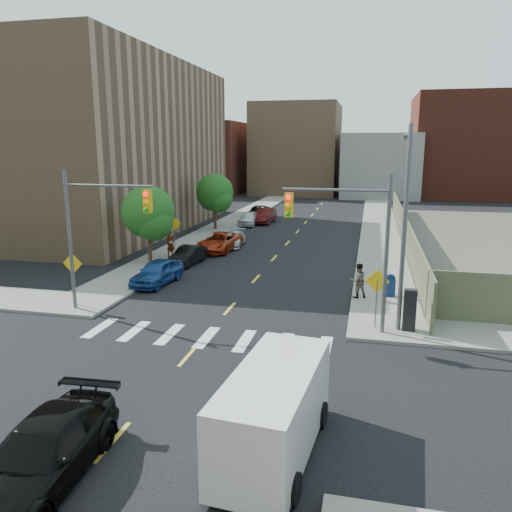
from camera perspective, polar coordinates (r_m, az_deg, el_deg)
The scene contains 30 objects.
ground at distance 18.58m, azimuth -10.00°, elevation -13.62°, with size 160.00×160.00×0.00m, color black.
sidewalk_nw at distance 59.16m, azimuth -1.37°, elevation 4.68°, with size 3.50×73.00×0.15m, color gray.
sidewalk_ne at distance 57.37m, azimuth 13.85°, elevation 4.07°, with size 3.50×73.00×0.15m, color gray.
fence_north at distance 43.93m, azimuth 16.53°, elevation 2.98°, with size 0.12×44.00×2.50m, color #676C4B.
building_nw at distance 53.64m, azimuth -19.88°, elevation 11.64°, with size 22.00×30.00×16.00m, color #8C6B4C.
bg_bldg_west at distance 90.03m, azimuth -5.80°, elevation 11.08°, with size 14.00×18.00×12.00m, color #592319.
bg_bldg_midwest at distance 88.22m, azimuth 4.73°, elevation 12.05°, with size 14.00×16.00×15.00m, color #8C6B4C.
bg_bldg_center at distance 85.37m, azimuth 13.99°, elevation 10.04°, with size 12.00×16.00×10.00m, color gray.
bg_bldg_east at distance 88.63m, azimuth 23.34°, elevation 11.42°, with size 18.00×18.00×16.00m, color #592319.
signal_nw at distance 25.06m, azimuth -17.75°, elevation 3.66°, with size 4.59×0.30×7.00m.
signal_ne at distance 21.61m, azimuth 10.79°, elevation 2.71°, with size 4.59×0.30×7.00m.
streetlight_ne at distance 22.44m, azimuth 16.63°, elevation 4.55°, with size 0.25×3.70×9.00m.
warn_sign_nw at distance 26.90m, azimuth -20.19°, elevation -1.45°, with size 1.06×0.06×2.83m.
warn_sign_ne at distance 22.65m, azimuth 13.66°, elevation -3.56°, with size 1.06×0.06×2.83m.
warn_sign_midwest at distance 38.66m, azimuth -9.34°, elevation 3.21°, with size 1.06×0.06×2.83m.
tree_west_near at distance 34.94m, azimuth -12.18°, elevation 4.58°, with size 3.66×3.64×5.52m.
tree_west_far at distance 48.85m, azimuth -4.72°, elevation 7.00°, with size 3.66×3.64×5.52m.
parked_car_blue at distance 30.39m, azimuth -11.23°, elevation -1.82°, with size 1.73×4.29×1.46m, color navy.
parked_car_black at distance 35.14m, azimuth -7.76°, elevation 0.08°, with size 1.34×3.86×1.27m, color black.
parked_car_red at distance 39.34m, azimuth -4.22°, elevation 1.62°, with size 2.39×5.18×1.44m, color #A02A10.
parked_car_silver at distance 41.27m, azimuth -2.65°, elevation 2.00°, with size 1.71×4.21×1.22m, color #AAADB2.
parked_car_white at distance 52.02m, azimuth -0.81°, elevation 4.32°, with size 1.71×4.26×1.45m, color silver.
parked_car_maroon at distance 53.60m, azimuth 1.04°, elevation 4.62°, with size 1.64×4.70×1.55m, color #3D0C0C.
parked_car_grey at distance 56.67m, azimuth 0.35°, elevation 5.01°, with size 2.44×5.30×1.47m, color black.
black_sedan at distance 14.12m, azimuth -23.21°, elevation -20.00°, with size 2.13×5.25×1.52m, color black.
cargo_van at distance 13.99m, azimuth 2.25°, elevation -16.86°, with size 2.57×5.40×2.40m.
mailbox at distance 27.92m, azimuth 15.06°, elevation -3.25°, with size 0.58×0.50×1.23m.
payphone at distance 23.02m, azimuth 17.15°, elevation -5.89°, with size 0.55×0.45×1.85m, color black.
pedestrian_west at distance 36.71m, azimuth -9.73°, elevation 1.34°, with size 0.71×0.47×1.96m, color gray.
pedestrian_east at distance 27.16m, azimuth 11.59°, elevation -2.77°, with size 0.91×0.71×1.88m, color gray.
Camera 1 is at (6.73, -15.30, 8.12)m, focal length 35.00 mm.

